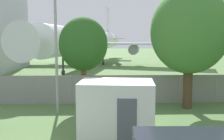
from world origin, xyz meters
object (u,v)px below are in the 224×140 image
object	(u,v)px
tree_near_hangar	(83,44)
tree_behind_benches	(190,31)
airplane	(89,41)
portable_cabin	(117,107)

from	to	relation	value
tree_near_hangar	tree_behind_benches	bearing A→B (deg)	-13.83
airplane	tree_near_hangar	xyz separation A→B (m)	(1.01, -26.84, -0.08)
airplane	portable_cabin	xyz separation A→B (m)	(2.98, -32.93, -2.93)
tree_behind_benches	tree_near_hangar	bearing A→B (deg)	166.17
portable_cabin	tree_behind_benches	size ratio (longest dim) A/B	0.47
tree_near_hangar	tree_behind_benches	size ratio (longest dim) A/B	0.78
tree_behind_benches	portable_cabin	bearing A→B (deg)	-137.52
airplane	tree_behind_benches	bearing A→B (deg)	27.64
portable_cabin	tree_near_hangar	bearing A→B (deg)	114.49
portable_cabin	tree_near_hangar	xyz separation A→B (m)	(-1.97, 6.10, 2.84)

